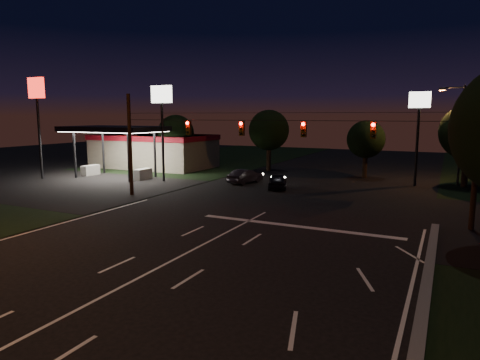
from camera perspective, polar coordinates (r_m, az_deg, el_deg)
The scene contains 17 objects.
ground at distance 16.84m, azimuth -16.02°, elevation -13.80°, with size 140.00×140.00×0.00m, color black.
cross_street_left at distance 41.60m, azimuth -21.75°, elevation -0.77°, with size 20.00×16.00×0.02m, color black.
stop_bar at distance 24.97m, azimuth 7.52°, elevation -6.13°, with size 12.00×0.50×0.01m, color silver.
utility_pole_right at distance 27.20m, azimuth 28.41°, elevation -5.90°, with size 0.30×0.30×9.00m, color black.
utility_pole_left at distance 35.36m, azimuth -14.20°, elevation -1.97°, with size 0.28×0.28×8.00m, color black.
signal_span at distance 28.46m, azimuth 4.23°, elevation 6.93°, with size 24.00×0.40×1.56m.
gas_station at distance 53.10m, azimuth -11.71°, elevation 4.16°, with size 14.20×16.10×5.25m.
pole_sign_left_near at distance 41.53m, azimuth -10.38°, elevation 9.36°, with size 2.20×0.30×9.10m.
pole_sign_left_far at distance 47.00m, azimuth -25.43°, elevation 9.35°, with size 2.00×0.30×10.00m.
pole_sign_right at distance 41.51m, azimuth 22.73°, elevation 7.82°, with size 1.80×0.30×8.40m.
street_light_right_far at distance 43.44m, azimuth 27.11°, elevation 6.23°, with size 2.20×0.35×9.00m.
tree_far_a at distance 50.48m, azimuth -8.45°, elevation 6.15°, with size 4.20×4.20×6.42m.
tree_far_b at distance 49.24m, azimuth 3.95°, elevation 6.58°, with size 4.60×4.60×6.98m.
tree_far_c at distance 45.24m, azimuth 16.49°, elevation 5.17°, with size 3.80×3.80×5.86m.
tree_far_d at distance 42.60m, azimuth 28.14°, elevation 5.57°, with size 4.80×4.80×7.30m.
car_oncoming_a at distance 37.45m, azimuth 5.03°, elevation -0.15°, with size 1.54×3.82×1.30m, color black.
car_oncoming_b at distance 40.24m, azimuth 0.73°, elevation 0.50°, with size 1.39×3.99×1.31m, color black.
Camera 1 is at (10.63, -11.42, 6.31)m, focal length 32.00 mm.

